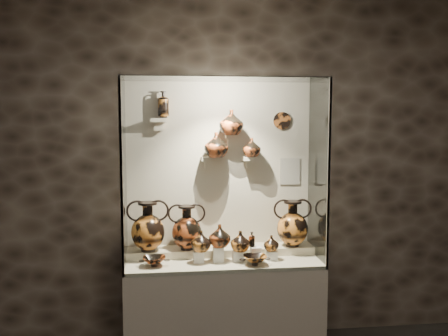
{
  "coord_description": "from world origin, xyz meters",
  "views": [
    {
      "loc": [
        -0.52,
        -2.05,
        2.07
      ],
      "look_at": [
        0.01,
        2.19,
        1.64
      ],
      "focal_mm": 40.0,
      "sensor_mm": 36.0,
      "label": 1
    }
  ],
  "objects_px": {
    "amphora_mid": "(187,227)",
    "jug_c": "(240,241)",
    "ovoid_vase_b": "(231,122)",
    "kylix_right": "(255,259)",
    "jug_a": "(201,241)",
    "lekythos_tall": "(163,103)",
    "jug_b": "(220,236)",
    "jug_e": "(271,243)",
    "ovoid_vase_c": "(252,147)",
    "kylix_left": "(154,260)",
    "lekythos_small": "(252,238)",
    "amphora_left": "(148,226)",
    "ovoid_vase_a": "(216,145)",
    "amphora_right": "(292,223)"
  },
  "relations": [
    {
      "from": "jug_b",
      "to": "jug_e",
      "type": "relative_size",
      "value": 1.41
    },
    {
      "from": "amphora_left",
      "to": "ovoid_vase_a",
      "type": "distance_m",
      "value": 0.94
    },
    {
      "from": "kylix_left",
      "to": "kylix_right",
      "type": "relative_size",
      "value": 0.98
    },
    {
      "from": "amphora_right",
      "to": "jug_b",
      "type": "distance_m",
      "value": 0.71
    },
    {
      "from": "jug_c",
      "to": "lekythos_small",
      "type": "bearing_deg",
      "value": 25.59
    },
    {
      "from": "jug_e",
      "to": "amphora_right",
      "type": "bearing_deg",
      "value": 27.87
    },
    {
      "from": "jug_c",
      "to": "ovoid_vase_b",
      "type": "height_order",
      "value": "ovoid_vase_b"
    },
    {
      "from": "amphora_right",
      "to": "kylix_right",
      "type": "distance_m",
      "value": 0.56
    },
    {
      "from": "jug_a",
      "to": "kylix_right",
      "type": "bearing_deg",
      "value": -26.97
    },
    {
      "from": "jug_e",
      "to": "ovoid_vase_b",
      "type": "relative_size",
      "value": 0.62
    },
    {
      "from": "kylix_left",
      "to": "ovoid_vase_a",
      "type": "height_order",
      "value": "ovoid_vase_a"
    },
    {
      "from": "amphora_mid",
      "to": "kylix_right",
      "type": "distance_m",
      "value": 0.68
    },
    {
      "from": "ovoid_vase_c",
      "to": "amphora_left",
      "type": "bearing_deg",
      "value": -173.72
    },
    {
      "from": "jug_e",
      "to": "ovoid_vase_b",
      "type": "xyz_separation_m",
      "value": [
        -0.32,
        0.23,
        1.05
      ]
    },
    {
      "from": "kylix_right",
      "to": "lekythos_tall",
      "type": "distance_m",
      "value": 1.58
    },
    {
      "from": "jug_c",
      "to": "lekythos_tall",
      "type": "relative_size",
      "value": 0.66
    },
    {
      "from": "amphora_right",
      "to": "ovoid_vase_b",
      "type": "xyz_separation_m",
      "value": [
        -0.56,
        0.06,
        0.92
      ]
    },
    {
      "from": "amphora_mid",
      "to": "jug_c",
      "type": "relative_size",
      "value": 2.24
    },
    {
      "from": "jug_a",
      "to": "lekythos_small",
      "type": "bearing_deg",
      "value": -9.18
    },
    {
      "from": "ovoid_vase_b",
      "to": "kylix_right",
      "type": "bearing_deg",
      "value": -80.24
    },
    {
      "from": "ovoid_vase_a",
      "to": "lekythos_small",
      "type": "bearing_deg",
      "value": -55.17
    },
    {
      "from": "ovoid_vase_a",
      "to": "ovoid_vase_c",
      "type": "height_order",
      "value": "ovoid_vase_a"
    },
    {
      "from": "kylix_left",
      "to": "lekythos_tall",
      "type": "bearing_deg",
      "value": 71.02
    },
    {
      "from": "ovoid_vase_a",
      "to": "ovoid_vase_c",
      "type": "distance_m",
      "value": 0.33
    },
    {
      "from": "amphora_mid",
      "to": "kylix_left",
      "type": "relative_size",
      "value": 1.61
    },
    {
      "from": "ovoid_vase_a",
      "to": "ovoid_vase_b",
      "type": "distance_m",
      "value": 0.24
    },
    {
      "from": "ovoid_vase_a",
      "to": "jug_a",
      "type": "bearing_deg",
      "value": -139.88
    },
    {
      "from": "jug_c",
      "to": "ovoid_vase_a",
      "type": "height_order",
      "value": "ovoid_vase_a"
    },
    {
      "from": "kylix_left",
      "to": "ovoid_vase_b",
      "type": "xyz_separation_m",
      "value": [
        0.69,
        0.3,
        1.15
      ]
    },
    {
      "from": "amphora_left",
      "to": "kylix_left",
      "type": "bearing_deg",
      "value": -89.83
    },
    {
      "from": "lekythos_small",
      "to": "ovoid_vase_a",
      "type": "xyz_separation_m",
      "value": [
        -0.29,
        0.22,
        0.81
      ]
    },
    {
      "from": "kylix_left",
      "to": "ovoid_vase_a",
      "type": "xyz_separation_m",
      "value": [
        0.56,
        0.3,
        0.95
      ]
    },
    {
      "from": "kylix_left",
      "to": "kylix_right",
      "type": "xyz_separation_m",
      "value": [
        0.84,
        -0.07,
        0.0
      ]
    },
    {
      "from": "amphora_mid",
      "to": "lekythos_small",
      "type": "distance_m",
      "value": 0.59
    },
    {
      "from": "ovoid_vase_a",
      "to": "ovoid_vase_c",
      "type": "bearing_deg",
      "value": -12.73
    },
    {
      "from": "jug_a",
      "to": "ovoid_vase_b",
      "type": "bearing_deg",
      "value": 27.66
    },
    {
      "from": "kylix_left",
      "to": "ovoid_vase_c",
      "type": "bearing_deg",
      "value": 15.89
    },
    {
      "from": "jug_b",
      "to": "lekythos_tall",
      "type": "relative_size",
      "value": 0.73
    },
    {
      "from": "jug_a",
      "to": "kylix_right",
      "type": "xyz_separation_m",
      "value": [
        0.45,
        -0.12,
        -0.14
      ]
    },
    {
      "from": "ovoid_vase_b",
      "to": "ovoid_vase_c",
      "type": "xyz_separation_m",
      "value": [
        0.19,
        0.03,
        -0.23
      ]
    },
    {
      "from": "jug_a",
      "to": "ovoid_vase_a",
      "type": "xyz_separation_m",
      "value": [
        0.16,
        0.25,
        0.81
      ]
    },
    {
      "from": "jug_a",
      "to": "lekythos_tall",
      "type": "relative_size",
      "value": 0.68
    },
    {
      "from": "amphora_mid",
      "to": "kylix_left",
      "type": "distance_m",
      "value": 0.44
    },
    {
      "from": "amphora_mid",
      "to": "jug_a",
      "type": "xyz_separation_m",
      "value": [
        0.11,
        -0.2,
        -0.08
      ]
    },
    {
      "from": "lekythos_tall",
      "to": "lekythos_small",
      "type": "bearing_deg",
      "value": -38.82
    },
    {
      "from": "jug_b",
      "to": "lekythos_small",
      "type": "xyz_separation_m",
      "value": [
        0.28,
        0.0,
        -0.03
      ]
    },
    {
      "from": "amphora_mid",
      "to": "kylix_left",
      "type": "bearing_deg",
      "value": -139.88
    },
    {
      "from": "jug_e",
      "to": "jug_b",
      "type": "bearing_deg",
      "value": 170.92
    },
    {
      "from": "ovoid_vase_b",
      "to": "jug_c",
      "type": "bearing_deg",
      "value": -92.64
    },
    {
      "from": "lekythos_small",
      "to": "ovoid_vase_b",
      "type": "xyz_separation_m",
      "value": [
        -0.15,
        0.22,
        1.01
      ]
    }
  ]
}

